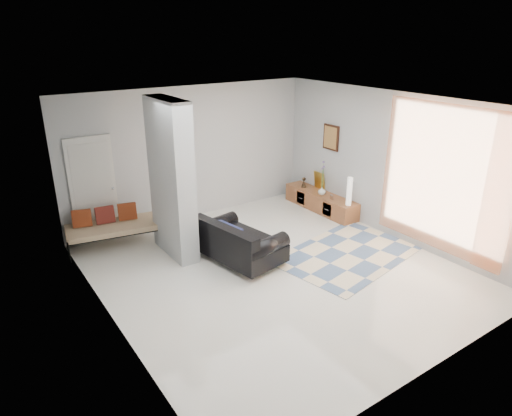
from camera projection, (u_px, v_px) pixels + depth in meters
floor at (276, 270)px, 7.78m from camera, size 6.00×6.00×0.00m
ceiling at (279, 104)px, 6.76m from camera, size 6.00×6.00×0.00m
wall_back at (191, 154)px, 9.57m from camera, size 6.00×0.00×6.00m
wall_front at (443, 269)px, 4.97m from camera, size 6.00×0.00×6.00m
wall_left at (106, 234)px, 5.82m from camera, size 0.00×6.00×6.00m
wall_right at (392, 166)px, 8.72m from camera, size 0.00×6.00×6.00m
partition_column at (171, 180)px, 7.92m from camera, size 0.35×1.20×2.80m
hallway_door at (93, 190)px, 8.57m from camera, size 0.85×0.06×2.04m
curtain at (443, 179)px, 7.78m from camera, size 0.00×2.55×2.55m
wall_art at (331, 137)px, 9.90m from camera, size 0.04×0.45×0.55m
media_console at (321, 201)px, 10.33m from camera, size 0.45×2.00×0.80m
loveseat at (237, 243)px, 7.98m from camera, size 1.18×1.71×0.76m
daybed at (114, 225)px, 8.54m from camera, size 1.88×1.05×0.77m
area_rug at (348, 254)px, 8.35m from camera, size 2.87×2.17×0.01m
cylinder_lamp at (349, 191)px, 9.47m from camera, size 0.11×0.11×0.60m
bronze_figurine at (304, 182)px, 10.61m from camera, size 0.13×0.13×0.24m
vase at (322, 191)px, 10.14m from camera, size 0.19×0.19×0.18m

